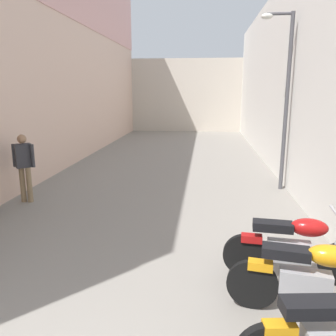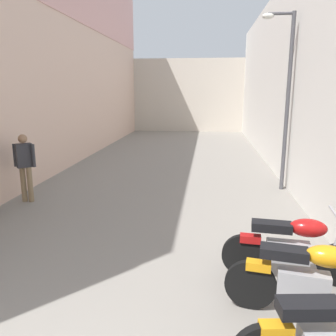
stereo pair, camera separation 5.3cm
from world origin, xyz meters
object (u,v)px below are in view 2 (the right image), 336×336
motorcycle_third (309,277)px  pedestrian_further_down (25,163)px  motorcycle_fourth (293,246)px  street_lamp (285,89)px

motorcycle_third → pedestrian_further_down: (-5.29, 3.64, 0.42)m
motorcycle_fourth → pedestrian_further_down: pedestrian_further_down is taller
motorcycle_third → street_lamp: street_lamp is taller
street_lamp → pedestrian_further_down: bearing=-163.9°
motorcycle_fourth → street_lamp: street_lamp is taller
motorcycle_fourth → pedestrian_further_down: size_ratio=1.18×
pedestrian_further_down → street_lamp: (5.99, 1.73, 1.65)m
motorcycle_third → street_lamp: 5.80m
motorcycle_third → motorcycle_fourth: 0.79m
motorcycle_fourth → street_lamp: bearing=81.4°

